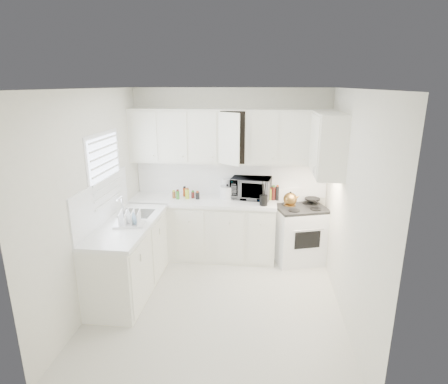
# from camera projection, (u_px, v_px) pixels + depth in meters

# --- Properties ---
(floor) EXTENTS (3.20, 3.20, 0.00)m
(floor) POSITION_uv_depth(u_px,v_px,m) (218.00, 302.00, 4.64)
(floor) COLOR silver
(floor) RESTS_ON ground
(ceiling) EXTENTS (3.20, 3.20, 0.00)m
(ceiling) POSITION_uv_depth(u_px,v_px,m) (217.00, 89.00, 3.90)
(ceiling) COLOR white
(ceiling) RESTS_ON ground
(wall_back) EXTENTS (3.00, 0.00, 3.00)m
(wall_back) POSITION_uv_depth(u_px,v_px,m) (230.00, 173.00, 5.80)
(wall_back) COLOR white
(wall_back) RESTS_ON ground
(wall_front) EXTENTS (3.00, 0.00, 3.00)m
(wall_front) POSITION_uv_depth(u_px,v_px,m) (190.00, 272.00, 2.74)
(wall_front) COLOR white
(wall_front) RESTS_ON ground
(wall_left) EXTENTS (0.00, 3.20, 3.20)m
(wall_left) POSITION_uv_depth(u_px,v_px,m) (94.00, 200.00, 4.43)
(wall_left) COLOR white
(wall_left) RESTS_ON ground
(wall_right) EXTENTS (0.00, 3.20, 3.20)m
(wall_right) POSITION_uv_depth(u_px,v_px,m) (350.00, 209.00, 4.11)
(wall_right) COLOR white
(wall_right) RESTS_ON ground
(window_blinds) EXTENTS (0.06, 0.96, 1.06)m
(window_blinds) POSITION_uv_depth(u_px,v_px,m) (106.00, 174.00, 4.69)
(window_blinds) COLOR white
(window_blinds) RESTS_ON wall_left
(lower_cabinets_back) EXTENTS (2.22, 0.60, 0.90)m
(lower_cabinets_back) POSITION_uv_depth(u_px,v_px,m) (204.00, 229.00, 5.79)
(lower_cabinets_back) COLOR white
(lower_cabinets_back) RESTS_ON floor
(lower_cabinets_left) EXTENTS (0.60, 1.60, 0.90)m
(lower_cabinets_left) POSITION_uv_depth(u_px,v_px,m) (129.00, 258.00, 4.83)
(lower_cabinets_left) COLOR white
(lower_cabinets_left) RESTS_ON floor
(countertop_back) EXTENTS (2.24, 0.64, 0.05)m
(countertop_back) POSITION_uv_depth(u_px,v_px,m) (203.00, 201.00, 5.65)
(countertop_back) COLOR white
(countertop_back) RESTS_ON lower_cabinets_back
(countertop_left) EXTENTS (0.64, 1.62, 0.05)m
(countertop_left) POSITION_uv_depth(u_px,v_px,m) (127.00, 224.00, 4.69)
(countertop_left) COLOR white
(countertop_left) RESTS_ON lower_cabinets_left
(backsplash_back) EXTENTS (2.98, 0.02, 0.55)m
(backsplash_back) POSITION_uv_depth(u_px,v_px,m) (230.00, 178.00, 5.81)
(backsplash_back) COLOR white
(backsplash_back) RESTS_ON wall_back
(backsplash_left) EXTENTS (0.02, 1.60, 0.55)m
(backsplash_left) POSITION_uv_depth(u_px,v_px,m) (102.00, 201.00, 4.64)
(backsplash_left) COLOR white
(backsplash_left) RESTS_ON wall_left
(upper_cabinets_back) EXTENTS (3.00, 0.33, 0.80)m
(upper_cabinets_back) POSITION_uv_depth(u_px,v_px,m) (229.00, 163.00, 5.58)
(upper_cabinets_back) COLOR white
(upper_cabinets_back) RESTS_ON wall_back
(upper_cabinets_right) EXTENTS (0.33, 0.90, 0.80)m
(upper_cabinets_right) POSITION_uv_depth(u_px,v_px,m) (325.00, 174.00, 4.85)
(upper_cabinets_right) COLOR white
(upper_cabinets_right) RESTS_ON wall_right
(sink) EXTENTS (0.42, 0.38, 0.30)m
(sink) POSITION_uv_depth(u_px,v_px,m) (136.00, 205.00, 4.98)
(sink) COLOR gray
(sink) RESTS_ON countertop_left
(stove) EXTENTS (0.87, 0.78, 1.12)m
(stove) POSITION_uv_depth(u_px,v_px,m) (300.00, 226.00, 5.61)
(stove) COLOR white
(stove) RESTS_ON floor
(tea_kettle) EXTENTS (0.27, 0.24, 0.23)m
(tea_kettle) POSITION_uv_depth(u_px,v_px,m) (290.00, 198.00, 5.34)
(tea_kettle) COLOR brown
(tea_kettle) RESTS_ON stove
(frying_pan) EXTENTS (0.33, 0.44, 0.04)m
(frying_pan) POSITION_uv_depth(u_px,v_px,m) (312.00, 198.00, 5.63)
(frying_pan) COLOR black
(frying_pan) RESTS_ON stove
(microwave) EXTENTS (0.63, 0.41, 0.40)m
(microwave) POSITION_uv_depth(u_px,v_px,m) (251.00, 185.00, 5.65)
(microwave) COLOR gray
(microwave) RESTS_ON countertop_back
(rice_cooker) EXTENTS (0.23, 0.23, 0.22)m
(rice_cooker) POSITION_uv_depth(u_px,v_px,m) (227.00, 191.00, 5.66)
(rice_cooker) COLOR white
(rice_cooker) RESTS_ON countertop_back
(paper_towel) EXTENTS (0.12, 0.12, 0.27)m
(paper_towel) POSITION_uv_depth(u_px,v_px,m) (226.00, 188.00, 5.77)
(paper_towel) COLOR white
(paper_towel) RESTS_ON countertop_back
(utensil_crock) EXTENTS (0.15, 0.15, 0.37)m
(utensil_crock) POSITION_uv_depth(u_px,v_px,m) (264.00, 193.00, 5.30)
(utensil_crock) COLOR black
(utensil_crock) RESTS_ON countertop_back
(dish_rack) EXTENTS (0.42, 0.34, 0.20)m
(dish_rack) POSITION_uv_depth(u_px,v_px,m) (129.00, 217.00, 4.58)
(dish_rack) COLOR white
(dish_rack) RESTS_ON countertop_left
(spice_left_0) EXTENTS (0.06, 0.06, 0.13)m
(spice_left_0) POSITION_uv_depth(u_px,v_px,m) (175.00, 192.00, 5.79)
(spice_left_0) COLOR brown
(spice_left_0) RESTS_ON countertop_back
(spice_left_1) EXTENTS (0.06, 0.06, 0.13)m
(spice_left_1) POSITION_uv_depth(u_px,v_px,m) (179.00, 194.00, 5.70)
(spice_left_1) COLOR #387A28
(spice_left_1) RESTS_ON countertop_back
(spice_left_2) EXTENTS (0.06, 0.06, 0.13)m
(spice_left_2) POSITION_uv_depth(u_px,v_px,m) (185.00, 192.00, 5.78)
(spice_left_2) COLOR #A23D15
(spice_left_2) RESTS_ON countertop_back
(spice_left_3) EXTENTS (0.06, 0.06, 0.13)m
(spice_left_3) POSITION_uv_depth(u_px,v_px,m) (188.00, 194.00, 5.68)
(spice_left_3) COLOR #B2C82F
(spice_left_3) RESTS_ON countertop_back
(spice_left_4) EXTENTS (0.06, 0.06, 0.13)m
(spice_left_4) POSITION_uv_depth(u_px,v_px,m) (194.00, 192.00, 5.76)
(spice_left_4) COLOR #551C18
(spice_left_4) RESTS_ON countertop_back
(spice_left_5) EXTENTS (0.06, 0.06, 0.13)m
(spice_left_5) POSITION_uv_depth(u_px,v_px,m) (198.00, 194.00, 5.67)
(spice_left_5) COLOR black
(spice_left_5) RESTS_ON countertop_back
(sauce_right_0) EXTENTS (0.06, 0.06, 0.19)m
(sauce_right_0) POSITION_uv_depth(u_px,v_px,m) (267.00, 192.00, 5.67)
(sauce_right_0) COLOR #A23D15
(sauce_right_0) RESTS_ON countertop_back
(sauce_right_1) EXTENTS (0.06, 0.06, 0.19)m
(sauce_right_1) POSITION_uv_depth(u_px,v_px,m) (270.00, 193.00, 5.61)
(sauce_right_1) COLOR #B2C82F
(sauce_right_1) RESTS_ON countertop_back
(sauce_right_2) EXTENTS (0.06, 0.06, 0.19)m
(sauce_right_2) POSITION_uv_depth(u_px,v_px,m) (274.00, 192.00, 5.66)
(sauce_right_2) COLOR #551C18
(sauce_right_2) RESTS_ON countertop_back
(sauce_right_3) EXTENTS (0.06, 0.06, 0.19)m
(sauce_right_3) POSITION_uv_depth(u_px,v_px,m) (278.00, 194.00, 5.60)
(sauce_right_3) COLOR black
(sauce_right_3) RESTS_ON countertop_back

